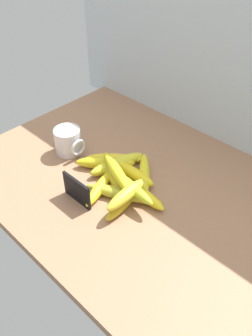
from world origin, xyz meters
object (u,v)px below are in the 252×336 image
chalkboard_sign (77,191)px  banana_1 (116,193)px  banana_7 (117,164)px  banana_13 (126,194)px  banana_8 (115,180)px  banana_2 (131,172)px  banana_0 (100,188)px  banana_5 (105,163)px  banana_9 (114,159)px  banana_4 (144,175)px  banana_6 (124,203)px  coffee_mug (68,141)px  banana_12 (131,187)px  banana_3 (130,195)px  banana_11 (117,172)px  banana_10 (143,194)px

chalkboard_sign → banana_1: bearing=51.0°
banana_7 → banana_13: banana_13 is taller
chalkboard_sign → banana_8: bearing=77.4°
banana_7 → banana_2: bearing=2.9°
banana_0 → banana_2: bearing=79.4°
banana_5 → banana_13: bearing=-25.0°
banana_9 → banana_1: bearing=-43.0°
banana_1 → banana_7: banana_7 is taller
banana_4 → banana_5: bearing=-159.8°
banana_6 → banana_7: banana_7 is taller
banana_9 → banana_7: bearing=-29.7°
banana_1 → coffee_mug: bearing=170.6°
banana_5 → banana_0: bearing=-52.2°
banana_6 → banana_12: 5.06cm
coffee_mug → banana_9: 17.12cm
banana_3 → banana_9: 17.80cm
banana_11 → banana_5: bearing=158.9°
banana_3 → banana_8: 7.88cm
banana_10 → banana_11: size_ratio=0.81×
banana_3 → banana_5: banana_5 is taller
banana_11 → banana_7: bearing=134.6°
banana_2 → banana_4: (3.58, 2.22, -0.30)cm
chalkboard_sign → banana_13: (12.23, 7.96, 1.41)cm
banana_10 → banana_1: bearing=-139.7°
chalkboard_sign → banana_1: chalkboard_sign is taller
banana_11 → banana_6: bearing=-33.1°
banana_0 → banana_6: same height
banana_3 → banana_13: 5.07cm
banana_3 → banana_11: size_ratio=0.98×
banana_10 → banana_13: banana_13 is taller
banana_11 → banana_13: banana_11 is taller
banana_5 → banana_8: banana_5 is taller
banana_2 → banana_4: bearing=31.8°
coffee_mug → banana_7: bearing=14.7°
banana_5 → banana_11: (8.85, -3.41, 3.50)cm
banana_1 → banana_10: 8.15cm
banana_3 → banana_6: size_ratio=1.23×
banana_6 → banana_12: banana_12 is taller
banana_5 → banana_11: banana_11 is taller
banana_0 → banana_8: (0.93, 5.71, 0.22)cm
coffee_mug → banana_13: 33.12cm
banana_11 → banana_12: bearing=-10.8°
banana_1 → banana_13: 6.26cm
banana_0 → banana_9: 14.71cm
chalkboard_sign → banana_13: chalkboard_sign is taller
banana_6 → banana_11: banana_11 is taller
banana_0 → banana_12: banana_12 is taller
banana_6 → banana_10: same height
coffee_mug → banana_13: (32.67, -5.41, 0.74)cm
coffee_mug → banana_3: (31.01, -2.16, -2.78)cm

